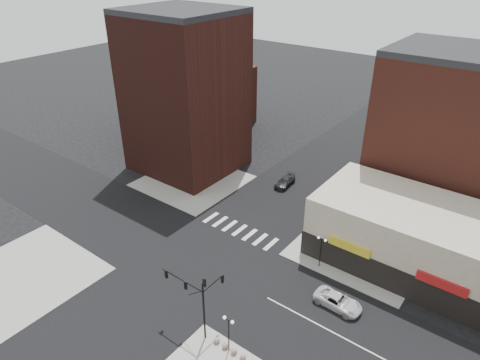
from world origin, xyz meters
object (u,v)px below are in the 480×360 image
Objects in this scene: white_suv at (338,301)px; dark_sedan_north at (285,182)px; traffic_signal at (198,294)px; street_lamp_se_a at (229,326)px; street_lamp_ne at (321,245)px.

dark_sedan_north is at bearing 46.26° from white_suv.
traffic_signal is 15.31m from white_suv.
street_lamp_se_a is 0.81× the size of white_suv.
dark_sedan_north is (-13.77, 14.37, -2.61)m from street_lamp_ne.
street_lamp_ne is 0.81× the size of white_suv.
traffic_signal is at bearing 142.39° from white_suv.
street_lamp_ne reaches higher than dark_sedan_north.
traffic_signal is at bearing -78.27° from dark_sedan_north.
white_suv is 1.09× the size of dark_sedan_north.
street_lamp_se_a is 1.00× the size of street_lamp_ne.
dark_sedan_north is at bearing 133.77° from street_lamp_ne.
white_suv is at bearing -44.31° from street_lamp_ne.
traffic_signal reaches higher than street_lamp_se_a.
traffic_signal reaches higher than dark_sedan_north.
street_lamp_se_a is 13.05m from white_suv.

